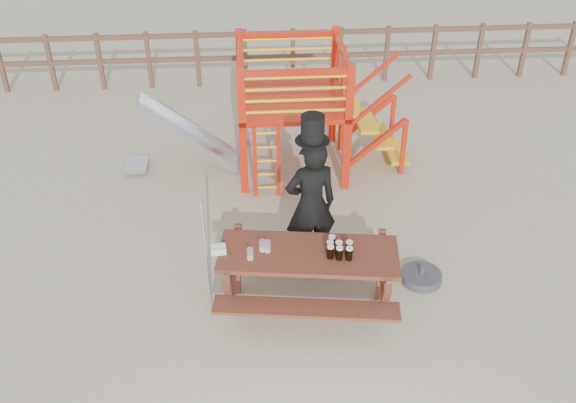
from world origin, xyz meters
The scene contains 10 objects.
ground centered at (0.00, 0.00, 0.00)m, with size 60.00×60.00×0.00m, color tan.
back_fence centered at (0.00, 7.00, 0.74)m, with size 15.09×0.09×1.20m.
playground_fort centered at (0.12, 3.58, 1.07)m, with size 4.71×1.84×2.10m.
picnic_table centered at (0.13, 0.12, 0.52)m, with size 2.33×1.76×0.83m.
man_with_hat centered at (0.24, 0.95, 0.99)m, with size 0.76×0.58×2.22m.
metal_pole centered at (-1.07, -0.05, 0.87)m, with size 0.04×0.04×1.74m, color #B2B2B7.
parasol_base centered at (1.67, 0.46, 0.06)m, with size 0.53×0.53×0.23m.
paper_bag centered at (-0.94, 0.20, 0.87)m, with size 0.18×0.14×0.08m, color white.
stout_pints centered at (0.48, 0.05, 0.92)m, with size 0.31×0.32×0.17m.
empty_glasses centered at (-0.44, 0.14, 0.90)m, with size 0.29×0.22×0.15m.
Camera 1 is at (-0.55, -5.83, 5.60)m, focal length 40.00 mm.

